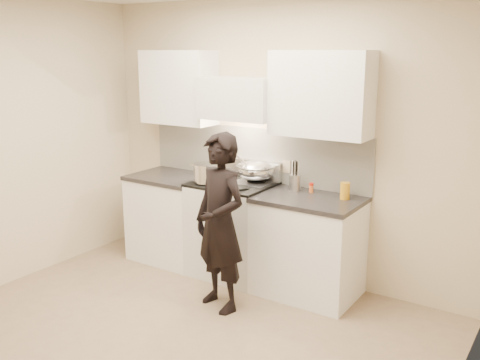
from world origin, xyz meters
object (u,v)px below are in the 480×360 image
counter_right (308,246)px  utensil_crock (295,181)px  stove (233,228)px  person (220,223)px  wok (256,170)px

counter_right → utensil_crock: bearing=145.5°
stove → utensil_crock: utensil_crock is taller
person → wok: bearing=117.3°
wok → utensil_crock: wok is taller
stove → counter_right: bearing=0.0°
stove → counter_right: stove is taller
counter_right → utensil_crock: (-0.23, 0.16, 0.55)m
stove → utensil_crock: size_ratio=3.43×
wok → person: bearing=-80.2°
person → utensil_crock: bearing=88.7°
stove → person: 0.79m
counter_right → person: (-0.51, -0.66, 0.31)m
stove → person: size_ratio=0.62×
stove → utensil_crock: 0.81m
counter_right → wok: size_ratio=1.95×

